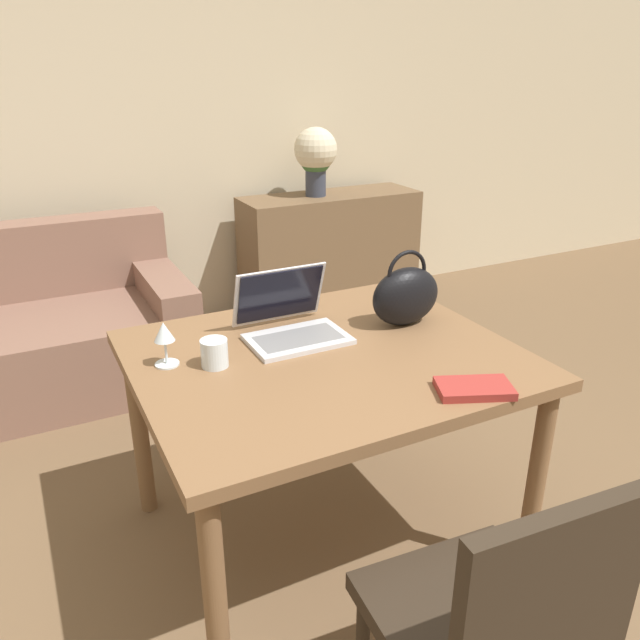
# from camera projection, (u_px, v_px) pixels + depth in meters

# --- Properties ---
(wall_back) EXTENTS (10.00, 0.06, 2.70)m
(wall_back) POSITION_uv_depth(u_px,v_px,m) (124.00, 108.00, 3.60)
(wall_back) COLOR beige
(wall_back) RESTS_ON ground_plane
(dining_table) EXTENTS (1.19, 1.01, 0.74)m
(dining_table) POSITION_uv_depth(u_px,v_px,m) (325.00, 377.00, 2.03)
(dining_table) COLOR brown
(dining_table) RESTS_ON ground_plane
(chair) EXTENTS (0.47, 0.47, 0.88)m
(chair) POSITION_uv_depth(u_px,v_px,m) (498.00, 623.00, 1.33)
(chair) COLOR #2D2319
(chair) RESTS_ON ground_plane
(couch) EXTENTS (1.70, 0.87, 0.82)m
(couch) POSITION_uv_depth(u_px,v_px,m) (16.00, 341.00, 3.17)
(couch) COLOR #7F5B4C
(couch) RESTS_ON ground_plane
(sideboard) EXTENTS (1.18, 0.40, 0.80)m
(sideboard) POSITION_uv_depth(u_px,v_px,m) (330.00, 254.00, 4.20)
(sideboard) COLOR brown
(sideboard) RESTS_ON ground_plane
(laptop) EXTENTS (0.33, 0.30, 0.22)m
(laptop) POSITION_uv_depth(u_px,v_px,m) (289.00, 318.00, 2.12)
(laptop) COLOR silver
(laptop) RESTS_ON dining_table
(drinking_glass) EXTENTS (0.08, 0.08, 0.09)m
(drinking_glass) POSITION_uv_depth(u_px,v_px,m) (214.00, 353.00, 1.90)
(drinking_glass) COLOR silver
(drinking_glass) RESTS_ON dining_table
(wine_glass) EXTENTS (0.07, 0.07, 0.14)m
(wine_glass) POSITION_uv_depth(u_px,v_px,m) (164.00, 336.00, 1.88)
(wine_glass) COLOR silver
(wine_glass) RESTS_ON dining_table
(handbag) EXTENTS (0.26, 0.13, 0.27)m
(handbag) POSITION_uv_depth(u_px,v_px,m) (406.00, 295.00, 2.18)
(handbag) COLOR black
(handbag) RESTS_ON dining_table
(flower_vase) EXTENTS (0.27, 0.27, 0.43)m
(flower_vase) POSITION_uv_depth(u_px,v_px,m) (316.00, 155.00, 3.90)
(flower_vase) COLOR #333847
(flower_vase) RESTS_ON sideboard
(book) EXTENTS (0.24, 0.19, 0.02)m
(book) POSITION_uv_depth(u_px,v_px,m) (474.00, 388.00, 1.76)
(book) COLOR maroon
(book) RESTS_ON dining_table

